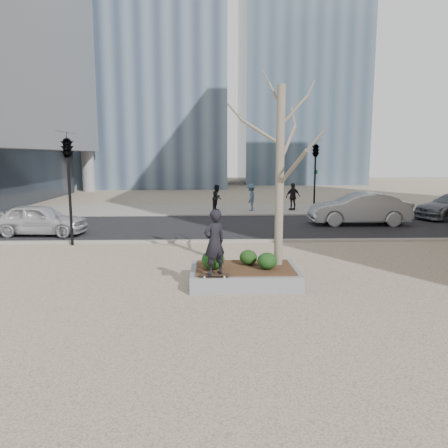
{
  "coord_description": "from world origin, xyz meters",
  "views": [
    {
      "loc": [
        0.0,
        -11.88,
        3.59
      ],
      "look_at": [
        0.5,
        2.0,
        1.4
      ],
      "focal_mm": 35.0,
      "sensor_mm": 36.0,
      "label": 1
    }
  ],
  "objects_px": {
    "planter": "(244,276)",
    "police_car": "(40,220)",
    "skateboard": "(215,276)",
    "skateboarder": "(214,242)"
  },
  "relations": [
    {
      "from": "skateboard",
      "to": "skateboarder",
      "type": "distance_m",
      "value": 0.89
    },
    {
      "from": "skateboard",
      "to": "skateboarder",
      "type": "xyz_separation_m",
      "value": [
        0.0,
        0.0,
        0.89
      ]
    },
    {
      "from": "skateboarder",
      "to": "police_car",
      "type": "distance_m",
      "value": 11.71
    },
    {
      "from": "planter",
      "to": "police_car",
      "type": "xyz_separation_m",
      "value": [
        -8.62,
        7.87,
        0.5
      ]
    },
    {
      "from": "skateboard",
      "to": "skateboarder",
      "type": "relative_size",
      "value": 0.46
    },
    {
      "from": "police_car",
      "to": "planter",
      "type": "bearing_deg",
      "value": -128.14
    },
    {
      "from": "planter",
      "to": "skateboarder",
      "type": "distance_m",
      "value": 1.68
    },
    {
      "from": "planter",
      "to": "skateboard",
      "type": "height_order",
      "value": "skateboard"
    },
    {
      "from": "planter",
      "to": "skateboarder",
      "type": "relative_size",
      "value": 1.76
    },
    {
      "from": "skateboard",
      "to": "police_car",
      "type": "bearing_deg",
      "value": 132.45
    }
  ]
}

